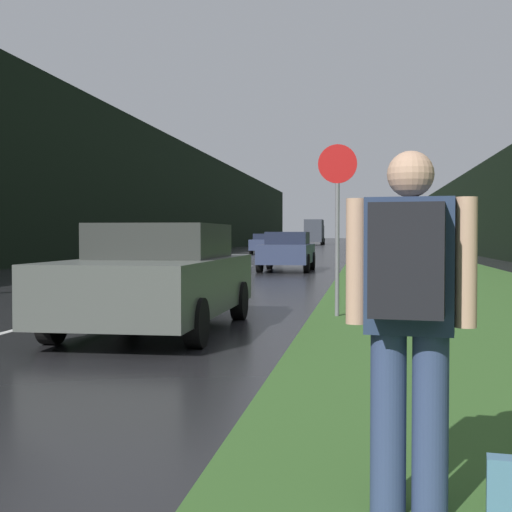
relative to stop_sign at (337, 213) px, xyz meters
name	(u,v)px	position (x,y,z in m)	size (l,w,h in m)	color
grass_verge	(404,259)	(2.56, 28.16, -1.69)	(6.00, 240.00, 0.02)	#386028
lane_stripe_c	(141,296)	(-4.46, 3.46, -1.70)	(0.12, 3.00, 0.01)	silver
lane_stripe_d	(210,277)	(-4.46, 10.46, -1.70)	(0.12, 3.00, 0.01)	silver
lane_stripe_e	(246,267)	(-4.46, 17.46, -1.70)	(0.12, 3.00, 0.01)	silver
treeline_far_side	(157,195)	(-14.48, 38.16, 2.56)	(2.00, 140.00, 8.52)	black
treeline_near_side	(487,212)	(8.56, 38.16, 1.22)	(2.00, 140.00, 5.84)	black
stop_sign	(337,213)	(0.00, 0.00, 0.00)	(0.64, 0.07, 2.83)	slate
hitchhiker_with_backpack	(409,310)	(0.66, -8.32, -0.70)	(0.60, 0.45, 1.74)	navy
car_passing_near	(158,277)	(-2.45, -1.94, -0.95)	(2.03, 4.70, 1.51)	#4C514C
car_passing_far	(287,251)	(-2.45, 14.83, -0.96)	(1.89, 4.28, 1.46)	#2D3856
car_oncoming	(267,244)	(-6.47, 38.10, -0.97)	(1.96, 4.59, 1.43)	#2D3856
delivery_truck	(315,232)	(-6.47, 85.70, 0.08)	(2.51, 7.29, 3.41)	black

